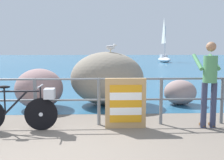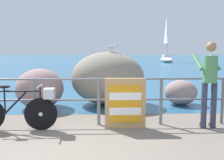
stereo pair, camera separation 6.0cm
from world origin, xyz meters
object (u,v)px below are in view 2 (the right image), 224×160
object	(u,v)px
bicycle	(22,108)
breakwater_boulder_main	(108,78)
breakwater_boulder_right	(181,92)
seagull	(111,47)
person_at_railing	(209,80)
folded_deckchair_stack	(125,103)
sailboat	(166,57)
breakwater_boulder_left	(40,88)

from	to	relation	value
bicycle	breakwater_boulder_main	xyz separation A→B (m)	(1.76, 2.51, 0.32)
breakwater_boulder_main	breakwater_boulder_right	world-z (taller)	breakwater_boulder_main
breakwater_boulder_right	breakwater_boulder_main	bearing A→B (deg)	176.42
breakwater_boulder_main	seagull	bearing A→B (deg)	-28.87
person_at_railing	folded_deckchair_stack	distance (m)	1.79
folded_deckchair_stack	breakwater_boulder_main	size ratio (longest dim) A/B	0.48
bicycle	breakwater_boulder_main	bearing A→B (deg)	53.76
person_at_railing	breakwater_boulder_right	bearing A→B (deg)	-2.50
breakwater_boulder_main	sailboat	bearing A→B (deg)	72.92
breakwater_boulder_left	seagull	world-z (taller)	seagull
breakwater_boulder_main	sailboat	size ratio (longest dim) A/B	0.35
bicycle	breakwater_boulder_left	world-z (taller)	breakwater_boulder_left
breakwater_boulder_main	breakwater_boulder_right	size ratio (longest dim) A/B	2.27
folded_deckchair_stack	seagull	xyz separation A→B (m)	(-0.22, 2.36, 1.19)
breakwater_boulder_right	seagull	world-z (taller)	seagull
folded_deckchair_stack	seagull	world-z (taller)	seagull
breakwater_boulder_main	seagull	size ratio (longest dim) A/B	6.40
breakwater_boulder_right	sailboat	xyz separation A→B (m)	(6.42, 28.09, 0.34)
seagull	sailboat	xyz separation A→B (m)	(8.49, 28.01, -1.00)
breakwater_boulder_left	seagull	xyz separation A→B (m)	(2.00, 0.40, 1.15)
folded_deckchair_stack	breakwater_boulder_right	distance (m)	2.94
breakwater_boulder_right	sailboat	world-z (taller)	sailboat
folded_deckchair_stack	breakwater_boulder_main	world-z (taller)	breakwater_boulder_main
bicycle	breakwater_boulder_left	xyz separation A→B (m)	(-0.14, 2.06, 0.09)
folded_deckchair_stack	breakwater_boulder_left	world-z (taller)	breakwater_boulder_left
breakwater_boulder_right	sailboat	size ratio (longest dim) A/B	0.16
breakwater_boulder_main	sailboat	world-z (taller)	sailboat
folded_deckchair_stack	breakwater_boulder_right	xyz separation A→B (m)	(1.85, 2.28, -0.15)
folded_deckchair_stack	breakwater_boulder_left	bearing A→B (deg)	138.48
folded_deckchair_stack	seagull	distance (m)	2.65
folded_deckchair_stack	breakwater_boulder_main	distance (m)	2.45
bicycle	breakwater_boulder_right	size ratio (longest dim) A/B	1.78
folded_deckchair_stack	breakwater_boulder_left	xyz separation A→B (m)	(-2.22, 1.97, 0.03)
bicycle	person_at_railing	size ratio (longest dim) A/B	0.96
sailboat	breakwater_boulder_main	bearing A→B (deg)	-18.81
breakwater_boulder_main	seagull	distance (m)	0.93
seagull	sailboat	size ratio (longest dim) A/B	0.06
breakwater_boulder_right	sailboat	distance (m)	28.81
breakwater_boulder_right	seagull	bearing A→B (deg)	177.75
bicycle	folded_deckchair_stack	xyz separation A→B (m)	(2.08, 0.09, 0.06)
folded_deckchair_stack	sailboat	size ratio (longest dim) A/B	0.17
breakwater_boulder_right	seagull	distance (m)	2.47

